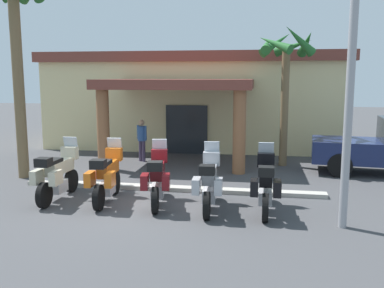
{
  "coord_description": "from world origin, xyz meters",
  "views": [
    {
      "loc": [
        3.4,
        -10.41,
        3.28
      ],
      "look_at": [
        1.09,
        2.69,
        1.2
      ],
      "focal_mm": 39.94,
      "sensor_mm": 36.0,
      "label": 1
    }
  ],
  "objects_px": {
    "palm_tree_roadside": "(16,26)",
    "palm_tree_near_portico": "(286,60)",
    "motorcycle_cream": "(58,174)",
    "motorcycle_silver": "(209,182)",
    "motel_building": "(198,98)",
    "motorcycle_black": "(266,184)",
    "motorcycle_maroon": "(157,178)",
    "pedestrian": "(142,137)",
    "motorcycle_orange": "(107,176)"
  },
  "relations": [
    {
      "from": "motorcycle_orange",
      "to": "pedestrian",
      "type": "bearing_deg",
      "value": 1.95
    },
    {
      "from": "motel_building",
      "to": "motorcycle_silver",
      "type": "bearing_deg",
      "value": -80.38
    },
    {
      "from": "pedestrian",
      "to": "palm_tree_near_portico",
      "type": "bearing_deg",
      "value": -55.91
    },
    {
      "from": "motel_building",
      "to": "palm_tree_roadside",
      "type": "xyz_separation_m",
      "value": [
        -4.42,
        -8.72,
        2.65
      ]
    },
    {
      "from": "motorcycle_cream",
      "to": "motorcycle_orange",
      "type": "relative_size",
      "value": 1.0
    },
    {
      "from": "motorcycle_maroon",
      "to": "motorcycle_silver",
      "type": "distance_m",
      "value": 1.39
    },
    {
      "from": "motel_building",
      "to": "palm_tree_near_portico",
      "type": "distance_m",
      "value": 6.85
    },
    {
      "from": "motel_building",
      "to": "motorcycle_black",
      "type": "distance_m",
      "value": 11.7
    },
    {
      "from": "motorcycle_cream",
      "to": "motorcycle_silver",
      "type": "relative_size",
      "value": 1.0
    },
    {
      "from": "motorcycle_cream",
      "to": "palm_tree_near_portico",
      "type": "bearing_deg",
      "value": -47.21
    },
    {
      "from": "motorcycle_maroon",
      "to": "motorcycle_black",
      "type": "bearing_deg",
      "value": -102.48
    },
    {
      "from": "palm_tree_near_portico",
      "to": "motel_building",
      "type": "bearing_deg",
      "value": 127.81
    },
    {
      "from": "pedestrian",
      "to": "palm_tree_near_portico",
      "type": "xyz_separation_m",
      "value": [
        5.43,
        0.14,
        2.96
      ]
    },
    {
      "from": "motorcycle_black",
      "to": "motorcycle_orange",
      "type": "bearing_deg",
      "value": 87.81
    },
    {
      "from": "motorcycle_orange",
      "to": "motorcycle_maroon",
      "type": "relative_size",
      "value": 1.01
    },
    {
      "from": "palm_tree_near_portico",
      "to": "palm_tree_roadside",
      "type": "bearing_deg",
      "value": -157.77
    },
    {
      "from": "motorcycle_cream",
      "to": "motorcycle_silver",
      "type": "height_order",
      "value": "same"
    },
    {
      "from": "motorcycle_cream",
      "to": "motorcycle_black",
      "type": "relative_size",
      "value": 1.0
    },
    {
      "from": "motorcycle_maroon",
      "to": "motel_building",
      "type": "bearing_deg",
      "value": -6.22
    },
    {
      "from": "pedestrian",
      "to": "palm_tree_near_portico",
      "type": "relative_size",
      "value": 0.32
    },
    {
      "from": "motorcycle_orange",
      "to": "motorcycle_maroon",
      "type": "height_order",
      "value": "same"
    },
    {
      "from": "palm_tree_near_portico",
      "to": "motorcycle_cream",
      "type": "bearing_deg",
      "value": -136.85
    },
    {
      "from": "motorcycle_maroon",
      "to": "motorcycle_silver",
      "type": "height_order",
      "value": "same"
    },
    {
      "from": "motorcycle_silver",
      "to": "motorcycle_black",
      "type": "height_order",
      "value": "same"
    },
    {
      "from": "motorcycle_cream",
      "to": "motorcycle_maroon",
      "type": "relative_size",
      "value": 1.0
    },
    {
      "from": "motorcycle_orange",
      "to": "palm_tree_near_portico",
      "type": "xyz_separation_m",
      "value": [
        4.74,
        5.71,
        3.21
      ]
    },
    {
      "from": "motel_building",
      "to": "palm_tree_roadside",
      "type": "distance_m",
      "value": 10.12
    },
    {
      "from": "motorcycle_maroon",
      "to": "palm_tree_near_portico",
      "type": "xyz_separation_m",
      "value": [
        3.36,
        5.7,
        3.21
      ]
    },
    {
      "from": "motel_building",
      "to": "motorcycle_black",
      "type": "xyz_separation_m",
      "value": [
        3.47,
        -11.07,
        -1.53
      ]
    },
    {
      "from": "palm_tree_roadside",
      "to": "palm_tree_near_portico",
      "type": "distance_m",
      "value": 9.22
    },
    {
      "from": "motorcycle_silver",
      "to": "palm_tree_near_portico",
      "type": "xyz_separation_m",
      "value": [
        1.98,
        5.9,
        3.21
      ]
    },
    {
      "from": "motorcycle_black",
      "to": "palm_tree_near_portico",
      "type": "distance_m",
      "value": 6.68
    },
    {
      "from": "motorcycle_cream",
      "to": "palm_tree_roadside",
      "type": "distance_m",
      "value": 5.31
    },
    {
      "from": "motorcycle_cream",
      "to": "pedestrian",
      "type": "xyz_separation_m",
      "value": [
        0.69,
        5.6,
        0.25
      ]
    },
    {
      "from": "pedestrian",
      "to": "motorcycle_cream",
      "type": "bearing_deg",
      "value": -154.43
    },
    {
      "from": "motel_building",
      "to": "motorcycle_cream",
      "type": "xyz_separation_m",
      "value": [
        -2.05,
        -10.98,
        -1.53
      ]
    },
    {
      "from": "motorcycle_cream",
      "to": "motorcycle_maroon",
      "type": "xyz_separation_m",
      "value": [
        2.76,
        0.03,
        0.0
      ]
    },
    {
      "from": "motorcycle_cream",
      "to": "motorcycle_silver",
      "type": "xyz_separation_m",
      "value": [
        4.14,
        -0.17,
        0.0
      ]
    },
    {
      "from": "motorcycle_orange",
      "to": "motorcycle_maroon",
      "type": "xyz_separation_m",
      "value": [
        1.38,
        0.0,
        0.0
      ]
    },
    {
      "from": "palm_tree_roadside",
      "to": "motorcycle_orange",
      "type": "bearing_deg",
      "value": -30.85
    },
    {
      "from": "motorcycle_maroon",
      "to": "motorcycle_black",
      "type": "relative_size",
      "value": 1.0
    },
    {
      "from": "motorcycle_maroon",
      "to": "pedestrian",
      "type": "distance_m",
      "value": 5.94
    },
    {
      "from": "motorcycle_black",
      "to": "palm_tree_near_portico",
      "type": "relative_size",
      "value": 0.43
    },
    {
      "from": "motorcycle_cream",
      "to": "motorcycle_black",
      "type": "height_order",
      "value": "same"
    },
    {
      "from": "motorcycle_silver",
      "to": "palm_tree_roadside",
      "type": "relative_size",
      "value": 0.34
    },
    {
      "from": "motorcycle_silver",
      "to": "palm_tree_roadside",
      "type": "height_order",
      "value": "palm_tree_roadside"
    },
    {
      "from": "motorcycle_cream",
      "to": "palm_tree_roadside",
      "type": "bearing_deg",
      "value": 45.85
    },
    {
      "from": "motel_building",
      "to": "palm_tree_roadside",
      "type": "relative_size",
      "value": 2.12
    },
    {
      "from": "motel_building",
      "to": "pedestrian",
      "type": "bearing_deg",
      "value": -105.17
    },
    {
      "from": "motorcycle_maroon",
      "to": "motorcycle_cream",
      "type": "bearing_deg",
      "value": 80.76
    }
  ]
}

